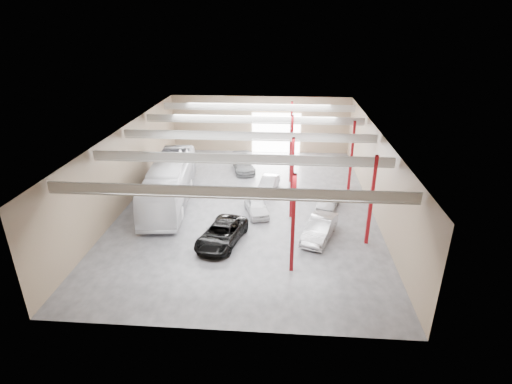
# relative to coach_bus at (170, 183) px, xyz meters

# --- Properties ---
(depot_shell) EXTENTS (22.12, 32.12, 7.06)m
(depot_shell) POSITION_rel_coach_bus_xyz_m (7.38, 0.31, 3.08)
(depot_shell) COLOR #434348
(depot_shell) RESTS_ON ground
(coach_bus) EXTENTS (4.59, 13.89, 3.80)m
(coach_bus) POSITION_rel_coach_bus_xyz_m (0.00, 0.00, 0.00)
(coach_bus) COLOR silver
(coach_bus) RESTS_ON ground
(black_sedan) EXTENTS (3.89, 6.11, 1.57)m
(black_sedan) POSITION_rel_coach_bus_xyz_m (5.83, -6.98, -1.11)
(black_sedan) COLOR black
(black_sedan) RESTS_ON ground
(car_row_a) EXTENTS (2.81, 4.55, 1.44)m
(car_row_a) POSITION_rel_coach_bus_xyz_m (8.07, -1.78, -1.18)
(car_row_a) COLOR silver
(car_row_a) RESTS_ON ground
(car_row_b) EXTENTS (2.25, 4.34, 1.36)m
(car_row_b) POSITION_rel_coach_bus_xyz_m (8.90, 3.42, -1.22)
(car_row_b) COLOR #B8B8BD
(car_row_b) RESTS_ON ground
(car_row_c) EXTENTS (3.30, 5.66, 1.54)m
(car_row_c) POSITION_rel_coach_bus_xyz_m (5.84, 8.83, -1.13)
(car_row_c) COLOR slate
(car_row_c) RESTS_ON ground
(car_right_near) EXTENTS (3.32, 5.29, 1.65)m
(car_right_near) POSITION_rel_coach_bus_xyz_m (13.24, -5.69, -1.08)
(car_right_near) COLOR #A8A8AD
(car_right_near) RESTS_ON ground
(car_right_far) EXTENTS (2.76, 4.42, 1.40)m
(car_right_far) POSITION_rel_coach_bus_xyz_m (14.42, -0.17, -1.20)
(car_right_far) COLOR silver
(car_right_far) RESTS_ON ground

